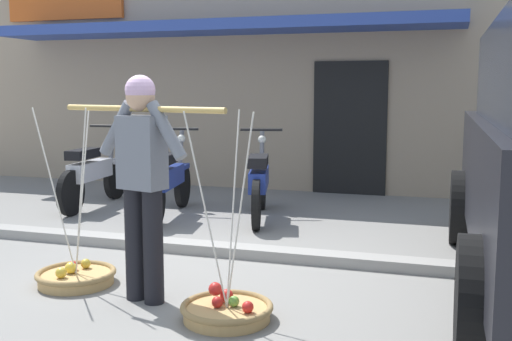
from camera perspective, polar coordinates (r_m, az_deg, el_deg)
The scene contains 9 objects.
ground_plane at distance 5.39m, azimuth -5.36°, elevation -9.67°, with size 90.00×90.00×0.00m, color gray.
sidewalk_curb at distance 6.00m, azimuth -2.74°, elevation -7.35°, with size 20.00×0.24×0.10m, color gray.
fruit_vendor at distance 4.62m, azimuth -10.48°, elevation -0.25°, with size 1.46×0.40×1.70m.
fruit_basket_left_side at distance 5.33m, azimuth -16.32°, elevation -9.30°, with size 0.65×0.65×1.45m.
fruit_basket_right_side at distance 4.39m, azimuth -2.72°, elevation -12.69°, with size 0.65×0.65×1.45m.
motorcycle_nearest_shop at distance 8.57m, azimuth -14.86°, elevation -0.31°, with size 0.54×1.82×1.09m.
motorcycle_second_in_row at distance 7.74m, azimuth -8.06°, elevation -0.96°, with size 0.55×1.81×1.09m.
motorcycle_third_in_row at distance 7.51m, azimuth 0.30°, elevation -1.14°, with size 0.63×1.79×1.09m.
storefront_building at distance 12.26m, azimuth 1.48°, elevation 9.98°, with size 13.00×6.00×4.20m.
Camera 1 is at (2.02, -4.73, 1.60)m, focal length 43.24 mm.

